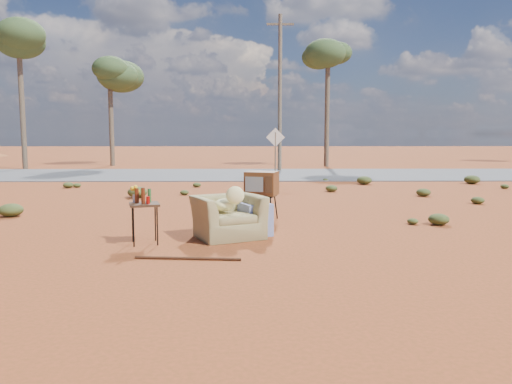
{
  "coord_description": "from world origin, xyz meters",
  "views": [
    {
      "loc": [
        0.46,
        -8.7,
        1.94
      ],
      "look_at": [
        0.57,
        1.07,
        0.8
      ],
      "focal_mm": 35.0,
      "sensor_mm": 36.0,
      "label": 1
    }
  ],
  "objects": [
    {
      "name": "eucalyptus_near_left",
      "position": [
        -8.0,
        22.0,
        5.45
      ],
      "size": [
        3.2,
        3.2,
        6.6
      ],
      "color": "brown",
      "rests_on": "ground"
    },
    {
      "name": "side_table",
      "position": [
        -1.45,
        0.04,
        0.75
      ],
      "size": [
        0.62,
        0.62,
        1.02
      ],
      "rotation": [
        0.0,
        0.0,
        0.27
      ],
      "color": "#3A2315",
      "rests_on": "ground"
    },
    {
      "name": "road_sign",
      "position": [
        1.5,
        12.0,
        1.5
      ],
      "size": [
        0.78,
        0.06,
        2.19
      ],
      "color": "brown",
      "rests_on": "ground"
    },
    {
      "name": "rusty_bar",
      "position": [
        -0.52,
        -1.13,
        0.02
      ],
      "size": [
        1.66,
        0.2,
        0.04
      ],
      "primitive_type": "cylinder",
      "rotation": [
        0.0,
        1.57,
        -0.09
      ],
      "color": "#452612",
      "rests_on": "ground"
    },
    {
      "name": "eucalyptus_center",
      "position": [
        5.0,
        21.0,
        6.43
      ],
      "size": [
        3.2,
        3.2,
        7.6
      ],
      "color": "brown",
      "rests_on": "ground"
    },
    {
      "name": "highway",
      "position": [
        0.0,
        15.0,
        0.02
      ],
      "size": [
        140.0,
        7.0,
        0.04
      ],
      "primitive_type": "cube",
      "color": "#565659",
      "rests_on": "ground"
    },
    {
      "name": "armchair",
      "position": [
        0.13,
        0.6,
        0.5
      ],
      "size": [
        1.58,
        1.41,
        1.06
      ],
      "rotation": [
        0.0,
        0.0,
        0.43
      ],
      "color": "olive",
      "rests_on": "ground"
    },
    {
      "name": "ground",
      "position": [
        0.0,
        0.0,
        0.0
      ],
      "size": [
        140.0,
        140.0,
        0.0
      ],
      "primitive_type": "plane",
      "color": "#973B1E",
      "rests_on": "ground"
    },
    {
      "name": "tv_unit",
      "position": [
        0.71,
        2.49,
        0.82
      ],
      "size": [
        0.81,
        0.72,
        1.1
      ],
      "rotation": [
        0.0,
        0.0,
        -0.3
      ],
      "color": "black",
      "rests_on": "ground"
    },
    {
      "name": "scrub_patch",
      "position": [
        -0.82,
        4.41,
        0.14
      ],
      "size": [
        17.49,
        8.07,
        0.33
      ],
      "color": "#3C4A20",
      "rests_on": "ground"
    },
    {
      "name": "eucalyptus_left",
      "position": [
        -12.0,
        19.0,
        6.92
      ],
      "size": [
        3.2,
        3.2,
        8.1
      ],
      "color": "brown",
      "rests_on": "ground"
    },
    {
      "name": "utility_pole_center",
      "position": [
        2.0,
        17.5,
        4.15
      ],
      "size": [
        1.4,
        0.2,
        8.0
      ],
      "color": "brown",
      "rests_on": "ground"
    }
  ]
}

